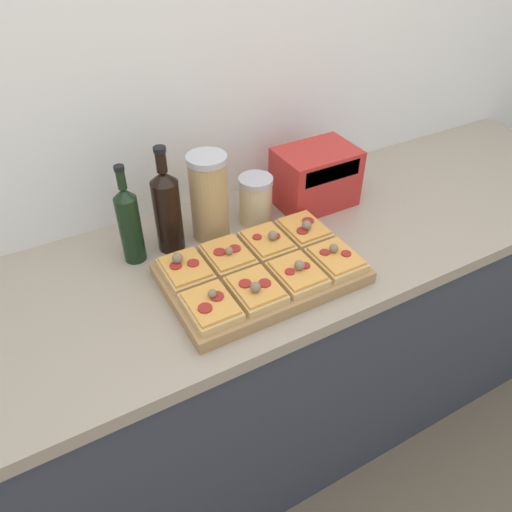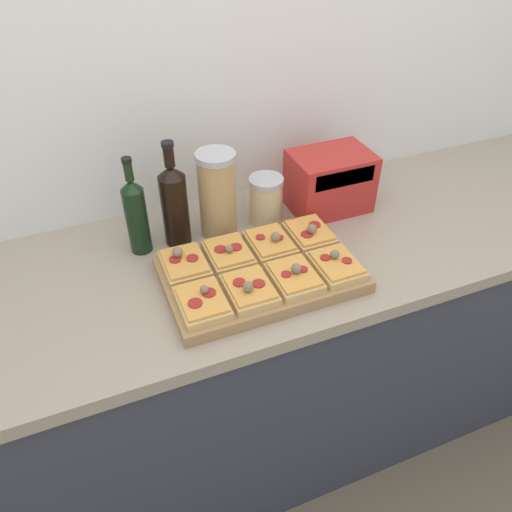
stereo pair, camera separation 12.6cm
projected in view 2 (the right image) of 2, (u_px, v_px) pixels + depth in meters
name	position (u px, v px, depth m)	size (l,w,h in m)	color
ground_plane	(293.00, 508.00, 1.74)	(12.00, 12.00, 0.00)	brown
wall_back	(214.00, 89.00, 1.45)	(6.00, 0.06, 2.50)	silver
kitchen_counter	(259.00, 356.00, 1.69)	(2.63, 0.67, 0.91)	#333842
cutting_board	(260.00, 274.00, 1.30)	(0.50, 0.32, 0.03)	#A37A4C
pizza_slice_back_left	(184.00, 263.00, 1.29)	(0.11, 0.14, 0.06)	tan
pizza_slice_back_midleft	(228.00, 253.00, 1.32)	(0.11, 0.14, 0.05)	tan
pizza_slice_back_midright	(270.00, 243.00, 1.36)	(0.11, 0.14, 0.05)	tan
pizza_slice_back_right	(310.00, 233.00, 1.39)	(0.11, 0.14, 0.06)	tan
pizza_slice_front_left	(202.00, 302.00, 1.18)	(0.11, 0.14, 0.05)	tan
pizza_slice_front_midleft	(249.00, 289.00, 1.21)	(0.11, 0.14, 0.05)	tan
pizza_slice_front_midright	(294.00, 276.00, 1.25)	(0.11, 0.14, 0.05)	tan
pizza_slice_front_right	(336.00, 265.00, 1.28)	(0.11, 0.14, 0.05)	tan
olive_oil_bottle	(136.00, 215.00, 1.34)	(0.06, 0.06, 0.29)	black
wine_bottle	(174.00, 203.00, 1.37)	(0.07, 0.07, 0.31)	black
grain_jar_tall	(217.00, 194.00, 1.40)	(0.11, 0.11, 0.26)	tan
grain_jar_short	(266.00, 200.00, 1.48)	(0.10, 0.10, 0.15)	beige
toaster_oven	(330.00, 181.00, 1.53)	(0.26, 0.17, 0.18)	red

